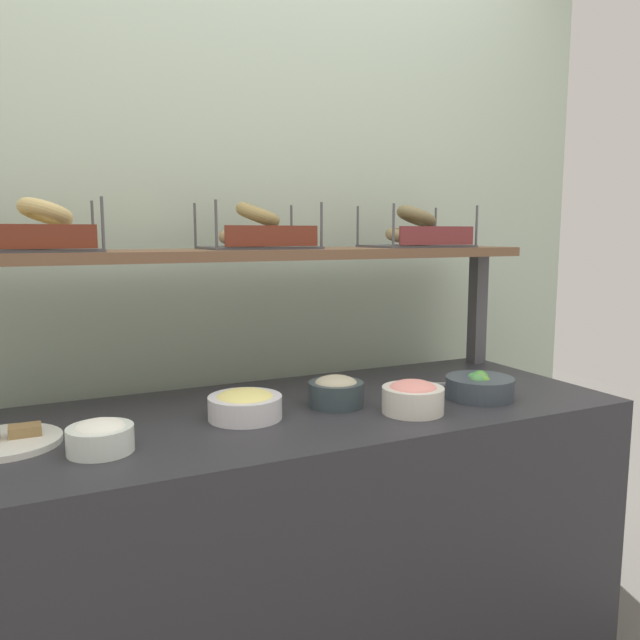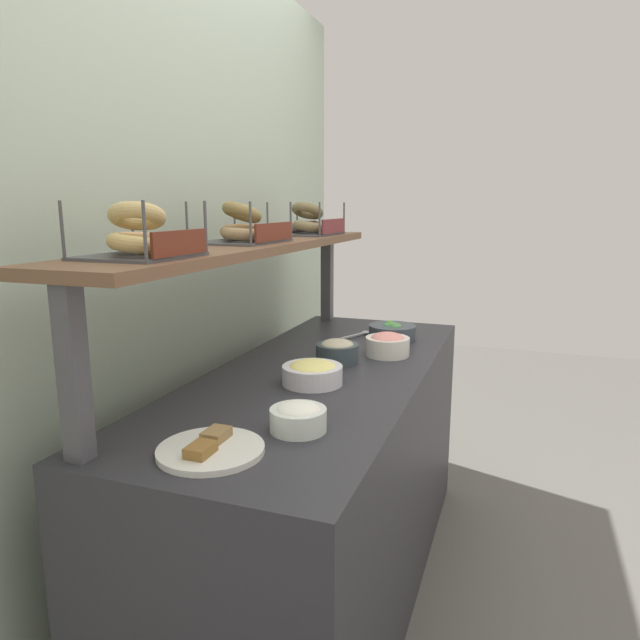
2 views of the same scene
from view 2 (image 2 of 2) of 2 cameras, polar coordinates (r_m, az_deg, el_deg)
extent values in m
plane|color=#595651|center=(2.36, 0.09, -25.21)|extent=(8.00, 8.00, 0.00)
cube|color=#B0C3AD|center=(2.15, -13.90, 5.55)|extent=(3.01, 0.06, 2.40)
cube|color=#2D2D33|center=(2.13, 0.09, -16.02)|extent=(1.81, 0.70, 0.85)
cube|color=#4C4C51|center=(1.35, -23.49, -4.95)|extent=(0.05, 0.05, 0.40)
cube|color=#4C4C51|center=(2.80, 0.72, 4.11)|extent=(0.05, 0.05, 0.40)
cube|color=brown|center=(2.00, -7.25, 7.25)|extent=(1.77, 0.32, 0.03)
cylinder|color=#3C4650|center=(2.42, 7.25, -1.23)|extent=(0.20, 0.20, 0.06)
sphere|color=#489950|center=(2.41, 6.70, -0.73)|extent=(0.04, 0.04, 0.04)
sphere|color=#6AAC3B|center=(2.41, 7.77, -0.79)|extent=(0.04, 0.04, 0.04)
sphere|color=#54A053|center=(2.39, 7.52, -0.86)|extent=(0.05, 0.05, 0.05)
sphere|color=green|center=(2.43, 7.04, -0.65)|extent=(0.05, 0.05, 0.05)
sphere|color=#6BA04D|center=(2.42, 7.31, -0.73)|extent=(0.05, 0.05, 0.05)
cylinder|color=white|center=(1.45, -2.20, -9.95)|extent=(0.14, 0.14, 0.06)
ellipsoid|color=white|center=(1.45, -2.21, -9.06)|extent=(0.11, 0.11, 0.04)
cylinder|color=white|center=(1.81, -0.77, -5.52)|extent=(0.19, 0.19, 0.06)
ellipsoid|color=#F9EC81|center=(1.80, -0.77, -4.76)|extent=(0.15, 0.15, 0.04)
cylinder|color=white|center=(2.16, 6.78, -2.64)|extent=(0.17, 0.17, 0.07)
ellipsoid|color=pink|center=(2.16, 6.79, -1.89)|extent=(0.13, 0.13, 0.05)
cylinder|color=#354247|center=(2.06, 1.74, -3.35)|extent=(0.15, 0.15, 0.07)
ellipsoid|color=#BBB292|center=(2.05, 1.74, -2.58)|extent=(0.12, 0.12, 0.05)
cylinder|color=white|center=(1.36, -10.89, -12.69)|extent=(0.25, 0.25, 0.01)
cube|color=olive|center=(1.32, -11.90, -12.61)|extent=(0.07, 0.05, 0.02)
cube|color=olive|center=(1.39, -10.36, -11.23)|extent=(0.07, 0.05, 0.02)
cube|color=#B7B7BC|center=(2.45, 3.29, -1.62)|extent=(0.13, 0.07, 0.01)
ellipsoid|color=#B7B7BC|center=(2.51, 4.65, -1.24)|extent=(0.04, 0.03, 0.01)
cube|color=#4C4C51|center=(1.50, -17.63, 6.12)|extent=(0.27, 0.24, 0.01)
cylinder|color=#4C4C51|center=(1.32, -17.16, 8.37)|extent=(0.01, 0.01, 0.14)
cylinder|color=#4C4C51|center=(1.53, -11.40, 9.02)|extent=(0.01, 0.01, 0.14)
cylinder|color=#4C4C51|center=(1.47, -24.44, 8.13)|extent=(0.01, 0.01, 0.14)
cylinder|color=#4C4C51|center=(1.66, -18.29, 8.85)|extent=(0.01, 0.01, 0.14)
cube|color=maroon|center=(1.42, -13.84, 7.53)|extent=(0.23, 0.01, 0.06)
torus|color=tan|center=(1.44, -17.88, 7.28)|extent=(0.20, 0.20, 0.06)
torus|color=tan|center=(1.55, -17.88, 7.45)|extent=(0.17, 0.17, 0.06)
torus|color=tan|center=(1.49, -17.87, 9.87)|extent=(0.19, 0.19, 0.08)
cube|color=#4C4C51|center=(2.01, -7.80, 7.79)|extent=(0.34, 0.24, 0.01)
cylinder|color=#4C4C51|center=(1.81, -6.98, 9.50)|extent=(0.01, 0.01, 0.14)
cylinder|color=#4C4C51|center=(2.10, -2.95, 9.84)|extent=(0.01, 0.01, 0.14)
cylinder|color=#4C4C51|center=(1.92, -13.20, 9.40)|extent=(0.01, 0.01, 0.14)
cylinder|color=#4C4C51|center=(2.20, -8.56, 9.81)|extent=(0.01, 0.01, 0.14)
cube|color=maroon|center=(1.95, -4.66, 8.81)|extent=(0.29, 0.01, 0.06)
torus|color=#9A7C55|center=(1.94, -7.83, 8.53)|extent=(0.20, 0.20, 0.05)
torus|color=#9E7549|center=(2.07, -8.07, 8.78)|extent=(0.19, 0.19, 0.06)
torus|color=olive|center=(2.01, -7.87, 10.64)|extent=(0.20, 0.20, 0.09)
cube|color=#4C4C51|center=(2.51, -1.25, 8.62)|extent=(0.34, 0.24, 0.01)
cylinder|color=#4C4C51|center=(2.32, -0.04, 10.01)|extent=(0.01, 0.01, 0.14)
cylinder|color=#4C4C51|center=(2.63, 2.42, 10.18)|extent=(0.01, 0.01, 0.14)
cylinder|color=#4C4C51|center=(2.40, -5.28, 10.02)|extent=(0.01, 0.01, 0.14)
cylinder|color=#4C4C51|center=(2.71, -2.30, 10.22)|extent=(0.01, 0.01, 0.14)
cube|color=maroon|center=(2.47, 1.38, 9.41)|extent=(0.29, 0.01, 0.06)
torus|color=olive|center=(2.45, -1.09, 9.35)|extent=(0.19, 0.19, 0.06)
torus|color=#705B59|center=(2.57, -1.60, 9.38)|extent=(0.20, 0.20, 0.05)
torus|color=olive|center=(2.51, -1.26, 10.90)|extent=(0.17, 0.17, 0.09)
camera|label=1|loc=(1.43, 58.15, 2.80)|focal=34.90mm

